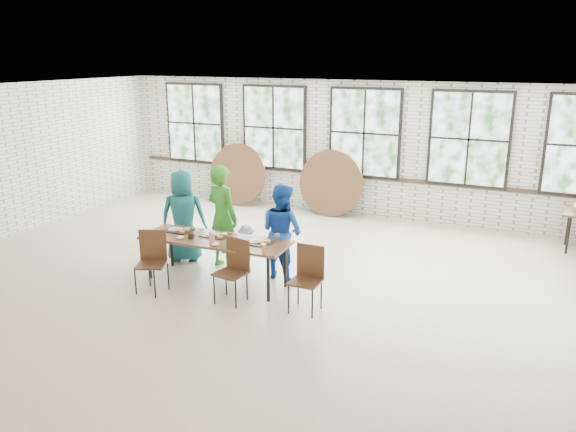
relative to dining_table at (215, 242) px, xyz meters
The scene contains 11 objects.
room 4.94m from the dining_table, 78.49° to the left, with size 12.00×12.00×12.00m.
dining_table is the anchor object (origin of this frame).
chair_near_left 0.99m from the dining_table, 138.27° to the right, with size 0.55×0.54×0.95m.
chair_near_right 0.77m from the dining_table, 37.15° to the right, with size 0.48×0.47×0.95m.
chair_spare 1.74m from the dining_table, ahead, with size 0.42×0.41×0.95m.
adult_teal 1.24m from the dining_table, 148.11° to the left, with size 0.80×0.52×1.63m, color #1C6B64.
adult_green 0.73m from the dining_table, 111.18° to the left, with size 0.65×0.43×1.79m, color #2F8222.
toddler 0.74m from the dining_table, 72.92° to the left, with size 0.52×0.30×0.81m, color #121539.
adult_blue 1.08m from the dining_table, 37.10° to the left, with size 0.76×0.60×1.57m, color #1747A5.
tabletop_clutter 0.13m from the dining_table, 14.85° to the right, with size 1.97×0.64×0.11m.
round_tops_leaning 4.48m from the dining_table, 96.57° to the left, with size 3.91×0.48×1.49m.
Camera 1 is at (3.57, -7.43, 3.54)m, focal length 35.00 mm.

